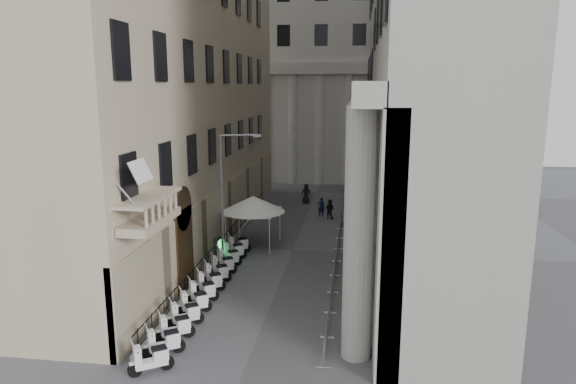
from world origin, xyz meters
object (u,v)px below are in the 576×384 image
pedestrian_b (330,209)px  pedestrian_a (321,207)px  street_lamp (226,186)px  scooter_0 (152,373)px  security_tent (252,204)px  info_kiosk (218,251)px

pedestrian_b → pedestrian_a: bearing=-24.7°
street_lamp → pedestrian_a: size_ratio=4.92×
scooter_0 → security_tent: (0.54, 16.34, 2.90)m
security_tent → pedestrian_b: 9.46m
security_tent → street_lamp: size_ratio=0.55×
pedestrian_b → scooter_0: bearing=97.6°
street_lamp → security_tent: bearing=53.4°
scooter_0 → street_lamp: (-0.50, 13.68, 4.64)m
pedestrian_a → pedestrian_b: bearing=119.1°
security_tent → pedestrian_a: security_tent is taller
scooter_0 → street_lamp: street_lamp is taller
scooter_0 → pedestrian_a: 25.37m
info_kiosk → pedestrian_b: size_ratio=1.04×
security_tent → scooter_0: bearing=-91.9°
street_lamp → scooter_0: bearing=-103.1°
street_lamp → info_kiosk: bearing=-116.3°
scooter_0 → pedestrian_b: pedestrian_b is taller
scooter_0 → street_lamp: size_ratio=0.19×
security_tent → pedestrian_a: 9.75m
info_kiosk → pedestrian_a: bearing=68.6°
info_kiosk → street_lamp: bearing=80.7°
scooter_0 → street_lamp: 14.46m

